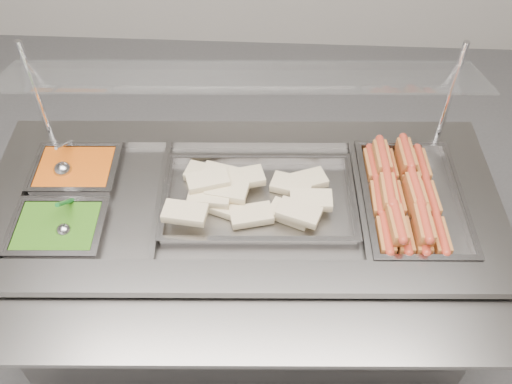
{
  "coord_description": "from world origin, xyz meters",
  "views": [
    {
      "loc": [
        0.17,
        -0.85,
        2.17
      ],
      "look_at": [
        0.1,
        0.38,
        0.82
      ],
      "focal_mm": 40.0,
      "sensor_mm": 36.0,
      "label": 1
    }
  ],
  "objects_px": {
    "pan_hotdogs": "(411,204)",
    "ladle": "(63,169)",
    "serving_spoon": "(64,226)",
    "sneeze_guard": "(242,78)",
    "pan_wraps": "(259,201)",
    "steam_counter": "(244,267)"
  },
  "relations": [
    {
      "from": "sneeze_guard",
      "to": "pan_wraps",
      "type": "bearing_deg",
      "value": -71.91
    },
    {
      "from": "pan_hotdogs",
      "to": "ladle",
      "type": "relative_size",
      "value": 2.93
    },
    {
      "from": "ladle",
      "to": "sneeze_guard",
      "type": "bearing_deg",
      "value": 10.06
    },
    {
      "from": "pan_hotdogs",
      "to": "sneeze_guard",
      "type": "bearing_deg",
      "value": 163.46
    },
    {
      "from": "steam_counter",
      "to": "ladle",
      "type": "height_order",
      "value": "ladle"
    },
    {
      "from": "serving_spoon",
      "to": "pan_wraps",
      "type": "bearing_deg",
      "value": 15.26
    },
    {
      "from": "pan_hotdogs",
      "to": "serving_spoon",
      "type": "height_order",
      "value": "serving_spoon"
    },
    {
      "from": "sneeze_guard",
      "to": "pan_wraps",
      "type": "distance_m",
      "value": 0.4
    },
    {
      "from": "pan_hotdogs",
      "to": "ladle",
      "type": "bearing_deg",
      "value": 177.05
    },
    {
      "from": "pan_wraps",
      "to": "serving_spoon",
      "type": "relative_size",
      "value": 4.05
    },
    {
      "from": "pan_hotdogs",
      "to": "ladle",
      "type": "distance_m",
      "value": 1.17
    },
    {
      "from": "steam_counter",
      "to": "ladle",
      "type": "relative_size",
      "value": 9.93
    },
    {
      "from": "pan_wraps",
      "to": "ladle",
      "type": "xyz_separation_m",
      "value": [
        -0.67,
        0.08,
        0.03
      ]
    },
    {
      "from": "pan_hotdogs",
      "to": "pan_wraps",
      "type": "bearing_deg",
      "value": -177.26
    },
    {
      "from": "serving_spoon",
      "to": "ladle",
      "type": "bearing_deg",
      "value": 106.75
    },
    {
      "from": "pan_wraps",
      "to": "sneeze_guard",
      "type": "bearing_deg",
      "value": 108.09
    },
    {
      "from": "pan_hotdogs",
      "to": "serving_spoon",
      "type": "bearing_deg",
      "value": -170.37
    },
    {
      "from": "pan_wraps",
      "to": "steam_counter",
      "type": "bearing_deg",
      "value": -177.26
    },
    {
      "from": "serving_spoon",
      "to": "sneeze_guard",
      "type": "bearing_deg",
      "value": 33.67
    },
    {
      "from": "sneeze_guard",
      "to": "ladle",
      "type": "relative_size",
      "value": 8.61
    },
    {
      "from": "sneeze_guard",
      "to": "serving_spoon",
      "type": "height_order",
      "value": "sneeze_guard"
    },
    {
      "from": "sneeze_guard",
      "to": "pan_wraps",
      "type": "relative_size",
      "value": 2.38
    }
  ]
}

